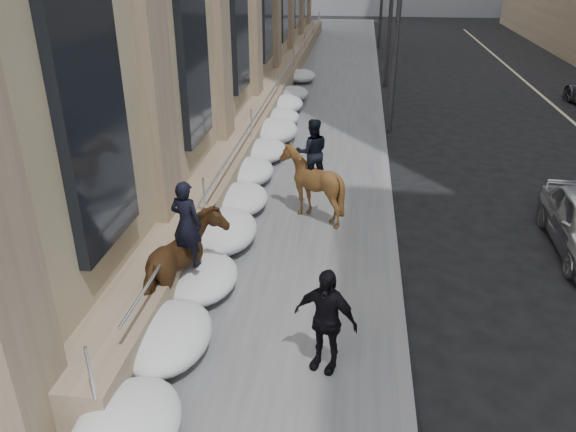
{
  "coord_description": "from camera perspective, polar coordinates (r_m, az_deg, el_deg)",
  "views": [
    {
      "loc": [
        1.59,
        -7.53,
        6.57
      ],
      "look_at": [
        0.34,
        2.49,
        1.7
      ],
      "focal_mm": 35.0,
      "sensor_mm": 36.0,
      "label": 1
    }
  ],
  "objects": [
    {
      "name": "sidewalk",
      "position": [
        18.77,
        1.81,
        5.45
      ],
      "size": [
        5.0,
        80.0,
        0.12
      ],
      "primitive_type": "cube",
      "color": "#4F4F52",
      "rests_on": "ground"
    },
    {
      "name": "ground",
      "position": [
        10.12,
        -3.78,
        -14.8
      ],
      "size": [
        140.0,
        140.0,
        0.0
      ],
      "primitive_type": "plane",
      "color": "black",
      "rests_on": "ground"
    },
    {
      "name": "curb",
      "position": [
        18.73,
        9.85,
        5.03
      ],
      "size": [
        0.24,
        80.0,
        0.12
      ],
      "primitive_type": "cube",
      "color": "slate",
      "rests_on": "ground"
    },
    {
      "name": "traffic_signal",
      "position": [
        29.64,
        8.56,
        20.54
      ],
      "size": [
        4.1,
        0.22,
        6.0
      ],
      "color": "#2D2D30",
      "rests_on": "ground"
    },
    {
      "name": "mounted_horse_left",
      "position": [
        11.02,
        -10.47,
        -4.4
      ],
      "size": [
        1.48,
        2.32,
        2.58
      ],
      "rotation": [
        0.0,
        0.0,
        2.89
      ],
      "color": "#452B14",
      "rests_on": "sidewalk"
    },
    {
      "name": "snow_bank",
      "position": [
        17.05,
        -3.55,
        4.75
      ],
      "size": [
        1.7,
        18.1,
        0.76
      ],
      "color": "silver",
      "rests_on": "sidewalk"
    },
    {
      "name": "streetlight_mid",
      "position": [
        21.65,
        10.78,
        20.08
      ],
      "size": [
        1.71,
        0.24,
        8.0
      ],
      "color": "#2D2D30",
      "rests_on": "ground"
    },
    {
      "name": "pedestrian",
      "position": [
        9.33,
        3.81,
        -10.48
      ],
      "size": [
        1.2,
        0.81,
        1.89
      ],
      "primitive_type": "imported",
      "rotation": [
        0.0,
        0.0,
        -0.35
      ],
      "color": "black",
      "rests_on": "sidewalk"
    },
    {
      "name": "mounted_horse_right",
      "position": [
        14.45,
        2.39,
        3.87
      ],
      "size": [
        1.83,
        1.98,
        2.6
      ],
      "rotation": [
        0.0,
        0.0,
        3.35
      ],
      "color": "#4B2F15",
      "rests_on": "sidewalk"
    }
  ]
}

